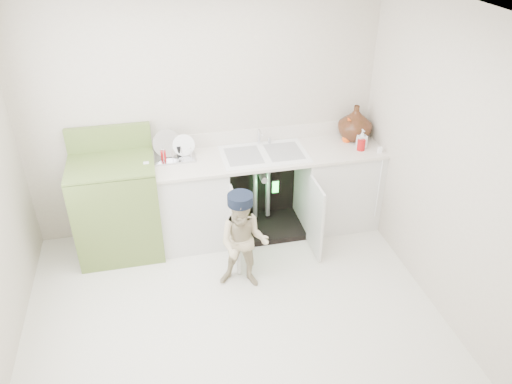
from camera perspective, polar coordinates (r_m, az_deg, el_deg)
ground at (r=4.43m, az=-2.57°, el=-13.93°), size 3.50×3.50×0.00m
room_shell at (r=3.65m, az=-3.03°, el=0.05°), size 6.00×5.50×1.26m
counter_run at (r=5.17m, az=1.32°, el=0.32°), size 2.44×1.02×1.27m
avocado_stove at (r=5.03m, az=-15.55°, el=-1.57°), size 0.79×0.65×1.23m
repair_worker at (r=4.42m, az=-1.43°, el=-5.69°), size 0.72×0.72×0.95m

